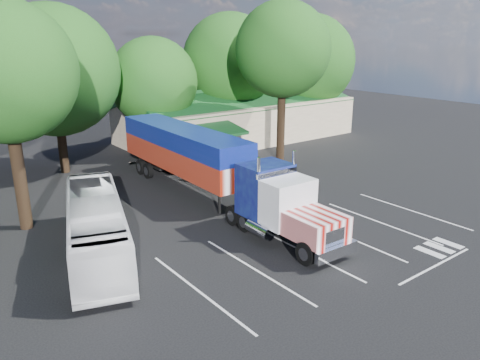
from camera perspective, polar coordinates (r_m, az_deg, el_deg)
ground at (r=28.73m, az=-0.74°, el=-4.54°), size 120.00×120.00×0.00m
event_hall at (r=49.88m, az=-0.37°, el=7.56°), size 24.20×14.12×5.55m
tree_row_c at (r=39.22m, az=-21.75°, el=12.26°), size 10.00×10.00×13.05m
tree_row_d at (r=43.88m, az=-10.53°, el=11.68°), size 8.00×8.00×10.60m
tree_row_e at (r=48.93m, az=-1.23°, el=14.29°), size 9.60×9.60×12.90m
tree_row_f at (r=54.60m, az=8.30°, el=14.13°), size 10.40×10.40×13.00m
tree_near_left at (r=27.97m, az=-26.81°, el=11.65°), size 7.60×7.60×12.65m
tree_near_right at (r=40.57m, az=5.25°, el=15.53°), size 8.00×8.00×13.50m
semi_truck at (r=31.28m, az=-4.36°, el=2.30°), size 3.73×22.15×4.62m
woman at (r=25.31m, az=10.41°, el=-5.84°), size 0.68×0.76×1.74m
bicycle at (r=35.82m, az=-6.11°, el=0.56°), size 1.36×1.64×0.84m
tour_bus at (r=24.49m, az=-17.14°, el=-5.46°), size 5.88×11.34×3.09m
silver_sedan at (r=40.20m, az=-2.38°, el=2.95°), size 4.63×2.75×1.44m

